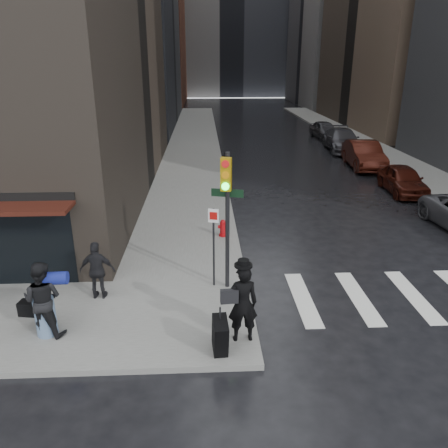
{
  "coord_description": "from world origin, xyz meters",
  "views": [
    {
      "loc": [
        0.76,
        -9.69,
        6.32
      ],
      "look_at": [
        1.39,
        3.64,
        1.3
      ],
      "focal_mm": 35.0,
      "sensor_mm": 36.0,
      "label": 1
    }
  ],
  "objects_px": {
    "parked_car_2": "(364,155)",
    "parked_car_4": "(325,130)",
    "fire_hydrant": "(223,229)",
    "man_overcoat": "(238,309)",
    "man_jeans": "(43,299)",
    "man_greycoat": "(98,270)",
    "parked_car_3": "(342,140)",
    "parked_car_1": "(403,180)",
    "traffic_light": "(226,204)"
  },
  "relations": [
    {
      "from": "parked_car_2",
      "to": "parked_car_4",
      "type": "relative_size",
      "value": 1.18
    },
    {
      "from": "fire_hydrant",
      "to": "parked_car_4",
      "type": "relative_size",
      "value": 0.15
    },
    {
      "from": "man_overcoat",
      "to": "man_jeans",
      "type": "height_order",
      "value": "man_overcoat"
    },
    {
      "from": "man_overcoat",
      "to": "man_greycoat",
      "type": "distance_m",
      "value": 4.28
    },
    {
      "from": "man_greycoat",
      "to": "parked_car_3",
      "type": "distance_m",
      "value": 24.99
    },
    {
      "from": "parked_car_1",
      "to": "parked_car_3",
      "type": "bearing_deg",
      "value": 92.38
    },
    {
      "from": "parked_car_1",
      "to": "parked_car_3",
      "type": "distance_m",
      "value": 11.09
    },
    {
      "from": "man_greycoat",
      "to": "traffic_light",
      "type": "xyz_separation_m",
      "value": [
        3.5,
        0.38,
        1.71
      ]
    },
    {
      "from": "parked_car_1",
      "to": "parked_car_2",
      "type": "relative_size",
      "value": 0.82
    },
    {
      "from": "parked_car_1",
      "to": "parked_car_2",
      "type": "xyz_separation_m",
      "value": [
        -0.05,
        5.54,
        0.13
      ]
    },
    {
      "from": "man_jeans",
      "to": "parked_car_1",
      "type": "distance_m",
      "value": 18.18
    },
    {
      "from": "parked_car_1",
      "to": "parked_car_4",
      "type": "distance_m",
      "value": 16.64
    },
    {
      "from": "man_greycoat",
      "to": "parked_car_2",
      "type": "bearing_deg",
      "value": -125.81
    },
    {
      "from": "man_greycoat",
      "to": "parked_car_4",
      "type": "xyz_separation_m",
      "value": [
        13.38,
        26.75,
        -0.26
      ]
    },
    {
      "from": "traffic_light",
      "to": "parked_car_4",
      "type": "distance_m",
      "value": 28.23
    },
    {
      "from": "traffic_light",
      "to": "fire_hydrant",
      "type": "distance_m",
      "value": 4.56
    },
    {
      "from": "fire_hydrant",
      "to": "parked_car_2",
      "type": "height_order",
      "value": "parked_car_2"
    },
    {
      "from": "man_greycoat",
      "to": "parked_car_2",
      "type": "height_order",
      "value": "man_greycoat"
    },
    {
      "from": "fire_hydrant",
      "to": "traffic_light",
      "type": "bearing_deg",
      "value": -91.48
    },
    {
      "from": "traffic_light",
      "to": "man_overcoat",
      "type": "bearing_deg",
      "value": -73.23
    },
    {
      "from": "man_greycoat",
      "to": "parked_car_1",
      "type": "relative_size",
      "value": 0.41
    },
    {
      "from": "man_jeans",
      "to": "parked_car_4",
      "type": "height_order",
      "value": "man_jeans"
    },
    {
      "from": "traffic_light",
      "to": "parked_car_4",
      "type": "relative_size",
      "value": 0.94
    },
    {
      "from": "man_jeans",
      "to": "parked_car_4",
      "type": "bearing_deg",
      "value": -108.03
    },
    {
      "from": "parked_car_2",
      "to": "man_jeans",
      "type": "bearing_deg",
      "value": -124.15
    },
    {
      "from": "man_greycoat",
      "to": "parked_car_2",
      "type": "xyz_separation_m",
      "value": [
        12.89,
        15.66,
        -0.16
      ]
    },
    {
      "from": "fire_hydrant",
      "to": "parked_car_3",
      "type": "xyz_separation_m",
      "value": [
        9.61,
        16.86,
        0.35
      ]
    },
    {
      "from": "traffic_light",
      "to": "parked_car_1",
      "type": "height_order",
      "value": "traffic_light"
    },
    {
      "from": "man_overcoat",
      "to": "parked_car_1",
      "type": "height_order",
      "value": "man_overcoat"
    },
    {
      "from": "man_greycoat",
      "to": "parked_car_4",
      "type": "relative_size",
      "value": 0.39
    },
    {
      "from": "parked_car_1",
      "to": "man_greycoat",
      "type": "bearing_deg",
      "value": -138.19
    },
    {
      "from": "parked_car_2",
      "to": "parked_car_1",
      "type": "bearing_deg",
      "value": -85.16
    },
    {
      "from": "fire_hydrant",
      "to": "man_greycoat",
      "type": "bearing_deg",
      "value": -129.66
    },
    {
      "from": "fire_hydrant",
      "to": "parked_car_2",
      "type": "relative_size",
      "value": 0.13
    },
    {
      "from": "parked_car_4",
      "to": "man_greycoat",
      "type": "bearing_deg",
      "value": -121.25
    },
    {
      "from": "man_overcoat",
      "to": "man_greycoat",
      "type": "xyz_separation_m",
      "value": [
        -3.65,
        2.22,
        -0.06
      ]
    },
    {
      "from": "man_jeans",
      "to": "traffic_light",
      "type": "xyz_separation_m",
      "value": [
        4.39,
        2.05,
        1.59
      ]
    },
    {
      "from": "man_jeans",
      "to": "parked_car_3",
      "type": "relative_size",
      "value": 0.35
    },
    {
      "from": "parked_car_1",
      "to": "parked_car_4",
      "type": "relative_size",
      "value": 0.96
    },
    {
      "from": "man_greycoat",
      "to": "parked_car_1",
      "type": "distance_m",
      "value": 16.43
    },
    {
      "from": "parked_car_2",
      "to": "parked_car_4",
      "type": "bearing_deg",
      "value": 91.8
    },
    {
      "from": "man_overcoat",
      "to": "traffic_light",
      "type": "bearing_deg",
      "value": -91.01
    },
    {
      "from": "traffic_light",
      "to": "parked_car_4",
      "type": "bearing_deg",
      "value": 82.85
    },
    {
      "from": "traffic_light",
      "to": "parked_car_1",
      "type": "distance_m",
      "value": 13.71
    },
    {
      "from": "traffic_light",
      "to": "fire_hydrant",
      "type": "xyz_separation_m",
      "value": [
        0.1,
        3.97,
        -2.25
      ]
    },
    {
      "from": "man_jeans",
      "to": "parked_car_2",
      "type": "bearing_deg",
      "value": -119.86
    },
    {
      "from": "man_greycoat",
      "to": "fire_hydrant",
      "type": "height_order",
      "value": "man_greycoat"
    },
    {
      "from": "fire_hydrant",
      "to": "man_jeans",
      "type": "bearing_deg",
      "value": -126.71
    },
    {
      "from": "man_overcoat",
      "to": "parked_car_4",
      "type": "relative_size",
      "value": 0.5
    },
    {
      "from": "man_jeans",
      "to": "parked_car_1",
      "type": "bearing_deg",
      "value": -130.92
    }
  ]
}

